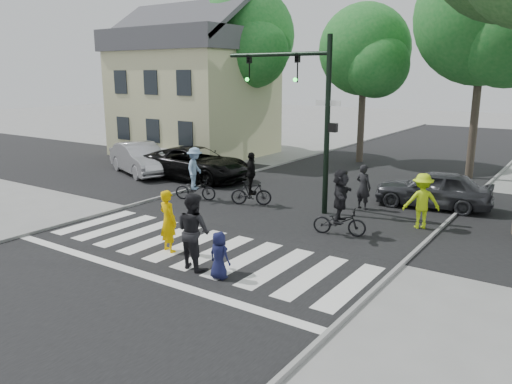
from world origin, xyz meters
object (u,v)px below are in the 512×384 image
(cyclist_right, at_px, (340,206))
(car_grey, at_px, (433,189))
(traffic_signal, at_px, (306,99))
(car_silver, at_px, (140,159))
(pedestrian_woman, at_px, (168,221))
(cyclist_left, at_px, (195,177))
(pedestrian_child, at_px, (219,255))
(pedestrian_adult, at_px, (193,231))
(cyclist_mid, at_px, (251,184))
(car_suv, at_px, (195,164))

(cyclist_right, bearing_deg, car_grey, 73.72)
(traffic_signal, xyz_separation_m, car_grey, (3.71, 2.95, -3.21))
(car_grey, bearing_deg, car_silver, -90.68)
(pedestrian_woman, distance_m, car_grey, 9.94)
(pedestrian_woman, xyz_separation_m, car_silver, (-8.79, 7.16, -0.10))
(cyclist_left, bearing_deg, car_silver, 156.92)
(cyclist_left, relative_size, car_silver, 0.44)
(traffic_signal, relative_size, cyclist_right, 2.98)
(traffic_signal, xyz_separation_m, pedestrian_woman, (-0.93, -5.83, -3.04))
(car_silver, bearing_deg, cyclist_left, -91.23)
(car_silver, relative_size, car_grey, 1.13)
(pedestrian_child, height_order, car_silver, car_silver)
(pedestrian_child, bearing_deg, pedestrian_adult, -8.73)
(traffic_signal, distance_m, pedestrian_child, 7.45)
(pedestrian_woman, relative_size, cyclist_left, 0.84)
(pedestrian_adult, bearing_deg, traffic_signal, -74.59)
(cyclist_right, height_order, car_silver, cyclist_right)
(cyclist_right, bearing_deg, traffic_signal, 140.56)
(pedestrian_child, relative_size, car_grey, 0.28)
(cyclist_right, bearing_deg, cyclist_mid, 161.57)
(car_silver, xyz_separation_m, car_grey, (13.43, 1.63, -0.06))
(pedestrian_woman, height_order, car_suv, pedestrian_woman)
(cyclist_right, height_order, car_suv, cyclist_right)
(car_suv, height_order, car_silver, car_silver)
(pedestrian_woman, distance_m, car_suv, 9.56)
(pedestrian_child, distance_m, car_grey, 9.77)
(traffic_signal, height_order, pedestrian_adult, traffic_signal)
(traffic_signal, height_order, pedestrian_child, traffic_signal)
(car_suv, bearing_deg, cyclist_right, -114.04)
(cyclist_mid, bearing_deg, pedestrian_child, -61.34)
(cyclist_mid, distance_m, car_silver, 8.00)
(pedestrian_adult, xyz_separation_m, cyclist_left, (-4.58, 5.30, -0.08))
(traffic_signal, relative_size, cyclist_left, 2.95)
(cyclist_right, xyz_separation_m, car_silver, (-12.02, 3.21, -0.14))
(cyclist_right, bearing_deg, car_silver, 165.04)
(pedestrian_child, distance_m, car_suv, 11.59)
(cyclist_mid, height_order, car_grey, cyclist_mid)
(cyclist_left, bearing_deg, cyclist_mid, 14.37)
(pedestrian_woman, distance_m, cyclist_right, 5.10)
(traffic_signal, bearing_deg, pedestrian_adult, -86.12)
(car_suv, relative_size, car_silver, 1.17)
(traffic_signal, bearing_deg, car_silver, 172.24)
(car_grey, bearing_deg, cyclist_mid, -66.27)
(cyclist_mid, xyz_separation_m, car_silver, (-7.79, 1.80, -0.05))
(cyclist_right, relative_size, car_grey, 0.50)
(car_suv, relative_size, car_grey, 1.32)
(pedestrian_child, xyz_separation_m, car_suv, (-8.03, 8.35, 0.17))
(traffic_signal, relative_size, car_silver, 1.31)
(traffic_signal, distance_m, pedestrian_woman, 6.64)
(pedestrian_child, distance_m, car_silver, 13.60)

